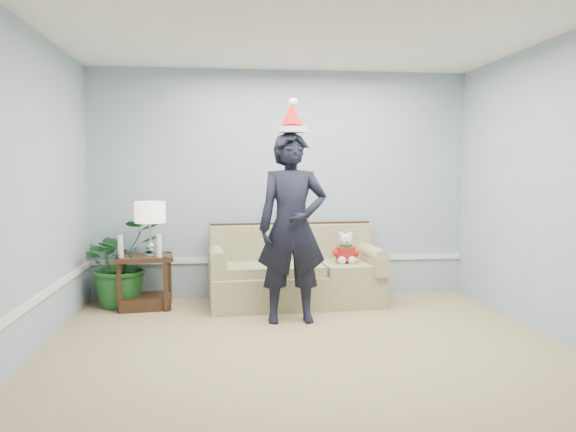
{
  "coord_description": "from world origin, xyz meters",
  "views": [
    {
      "loc": [
        -0.68,
        -4.18,
        1.51
      ],
      "look_at": [
        -0.03,
        1.55,
        1.05
      ],
      "focal_mm": 35.0,
      "sensor_mm": 36.0,
      "label": 1
    }
  ],
  "objects_px": {
    "table_lamp": "(150,215)",
    "man": "(292,228)",
    "houseplant": "(122,262)",
    "side_table": "(145,287)",
    "teddy_bear": "(346,252)",
    "sofa": "(294,276)"
  },
  "relations": [
    {
      "from": "table_lamp",
      "to": "man",
      "type": "xyz_separation_m",
      "value": [
        1.47,
        -0.69,
        -0.09
      ]
    },
    {
      "from": "houseplant",
      "to": "man",
      "type": "bearing_deg",
      "value": -25.62
    },
    {
      "from": "side_table",
      "to": "table_lamp",
      "type": "distance_m",
      "value": 0.82
    },
    {
      "from": "houseplant",
      "to": "teddy_bear",
      "type": "relative_size",
      "value": 2.72
    },
    {
      "from": "houseplant",
      "to": "man",
      "type": "xyz_separation_m",
      "value": [
        1.82,
        -0.87,
        0.46
      ]
    },
    {
      "from": "houseplant",
      "to": "teddy_bear",
      "type": "xyz_separation_m",
      "value": [
        2.51,
        -0.22,
        0.11
      ]
    },
    {
      "from": "table_lamp",
      "to": "teddy_bear",
      "type": "height_order",
      "value": "table_lamp"
    },
    {
      "from": "sofa",
      "to": "side_table",
      "type": "bearing_deg",
      "value": 177.2
    },
    {
      "from": "table_lamp",
      "to": "man",
      "type": "bearing_deg",
      "value": -25.04
    },
    {
      "from": "houseplant",
      "to": "side_table",
      "type": "bearing_deg",
      "value": -26.16
    },
    {
      "from": "table_lamp",
      "to": "teddy_bear",
      "type": "relative_size",
      "value": 1.65
    },
    {
      "from": "teddy_bear",
      "to": "table_lamp",
      "type": "bearing_deg",
      "value": -177.14
    },
    {
      "from": "sofa",
      "to": "teddy_bear",
      "type": "bearing_deg",
      "value": -14.3
    },
    {
      "from": "teddy_bear",
      "to": "sofa",
      "type": "bearing_deg",
      "value": 173.06
    },
    {
      "from": "side_table",
      "to": "table_lamp",
      "type": "xyz_separation_m",
      "value": [
        0.07,
        -0.05,
        0.81
      ]
    },
    {
      "from": "table_lamp",
      "to": "teddy_bear",
      "type": "bearing_deg",
      "value": -0.86
    },
    {
      "from": "man",
      "to": "sofa",
      "type": "bearing_deg",
      "value": 80.53
    },
    {
      "from": "sofa",
      "to": "teddy_bear",
      "type": "relative_size",
      "value": 5.45
    },
    {
      "from": "man",
      "to": "houseplant",
      "type": "bearing_deg",
      "value": 153.8
    },
    {
      "from": "sofa",
      "to": "table_lamp",
      "type": "xyz_separation_m",
      "value": [
        -1.59,
        -0.08,
        0.72
      ]
    },
    {
      "from": "sofa",
      "to": "side_table",
      "type": "distance_m",
      "value": 1.67
    },
    {
      "from": "houseplant",
      "to": "teddy_bear",
      "type": "bearing_deg",
      "value": -4.93
    }
  ]
}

